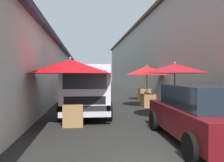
# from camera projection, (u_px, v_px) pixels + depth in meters

# --- Properties ---
(ground) EXTENTS (90.00, 90.00, 0.00)m
(ground) POSITION_uv_depth(u_px,v_px,m) (108.00, 98.00, 17.10)
(ground) COLOR #282826
(building_left_whitewash) EXTENTS (49.80, 7.50, 3.95)m
(building_left_whitewash) POSITION_uv_depth(u_px,v_px,m) (20.00, 72.00, 18.47)
(building_left_whitewash) COLOR silver
(building_left_whitewash) RESTS_ON ground
(building_right_concrete) EXTENTS (49.80, 7.50, 6.91)m
(building_right_concrete) POSITION_uv_depth(u_px,v_px,m) (183.00, 56.00, 20.07)
(building_right_concrete) COLOR #A39E93
(building_right_concrete) RESTS_ON ground
(fruit_stall_far_right) EXTENTS (2.15, 2.15, 2.16)m
(fruit_stall_far_right) POSITION_uv_depth(u_px,v_px,m) (146.00, 78.00, 15.21)
(fruit_stall_far_right) COLOR #9E9EA3
(fruit_stall_far_right) RESTS_ON ground
(fruit_stall_near_right) EXTENTS (2.26, 2.26, 2.29)m
(fruit_stall_near_right) POSITION_uv_depth(u_px,v_px,m) (147.00, 75.00, 11.95)
(fruit_stall_near_right) COLOR #9E9EA3
(fruit_stall_near_right) RESTS_ON ground
(fruit_stall_mid_lane) EXTENTS (2.86, 2.86, 2.33)m
(fruit_stall_mid_lane) POSITION_uv_depth(u_px,v_px,m) (71.00, 71.00, 7.67)
(fruit_stall_mid_lane) COLOR #9E9EA3
(fruit_stall_mid_lane) RESTS_ON ground
(fruit_stall_far_left) EXTENTS (2.51, 2.51, 2.22)m
(fruit_stall_far_left) POSITION_uv_depth(u_px,v_px,m) (175.00, 76.00, 8.48)
(fruit_stall_far_left) COLOR #9E9EA3
(fruit_stall_far_left) RESTS_ON ground
(fruit_stall_near_left) EXTENTS (2.81, 2.81, 2.19)m
(fruit_stall_near_left) POSITION_uv_depth(u_px,v_px,m) (89.00, 75.00, 13.07)
(fruit_stall_near_left) COLOR #9E9EA3
(fruit_stall_near_left) RESTS_ON ground
(hatchback_car) EXTENTS (3.97, 2.03, 1.45)m
(hatchback_car) POSITION_uv_depth(u_px,v_px,m) (203.00, 113.00, 5.69)
(hatchback_car) COLOR #600F14
(hatchback_car) RESTS_ON ground
(delivery_truck) EXTENTS (4.94, 2.01, 2.08)m
(delivery_truck) POSITION_uv_depth(u_px,v_px,m) (85.00, 92.00, 8.98)
(delivery_truck) COLOR black
(delivery_truck) RESTS_ON ground
(vendor_by_crates) EXTENTS (0.63, 0.29, 1.60)m
(vendor_by_crates) POSITION_uv_depth(u_px,v_px,m) (98.00, 86.00, 17.61)
(vendor_by_crates) COLOR navy
(vendor_by_crates) RESTS_ON ground
(vendor_in_shade) EXTENTS (0.62, 0.32, 1.60)m
(vendor_in_shade) POSITION_uv_depth(u_px,v_px,m) (83.00, 85.00, 19.98)
(vendor_in_shade) COLOR navy
(vendor_in_shade) RESTS_ON ground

